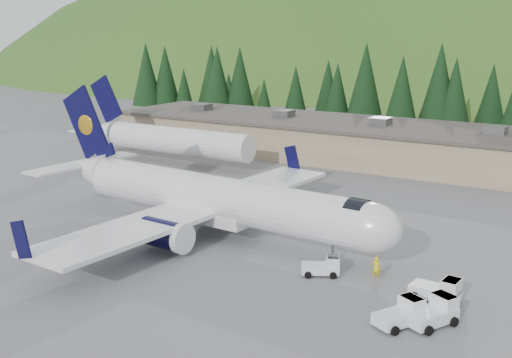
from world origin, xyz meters
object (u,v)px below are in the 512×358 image
Objects in this scene: baggage_tug_a at (324,266)px; baggage_tug_c at (435,312)px; baggage_tug_b at (439,290)px; airliner at (210,198)px; second_airliner at (162,138)px; terminal_building at (346,139)px; baggage_tug_d at (402,314)px; ramp_worker at (376,268)px.

baggage_tug_c is (9.44, -3.73, 0.13)m from baggage_tug_a.
baggage_tug_b is at bearing 37.71° from baggage_tug_c.
airliner reaches higher than second_airliner.
terminal_building is at bearing 82.59° from baggage_tug_a.
airliner is at bearing 98.28° from baggage_tug_c.
second_airliner is 8.87× the size of baggage_tug_a.
baggage_tug_d is 7.48m from ramp_worker.
baggage_tug_b is 48.74m from terminal_building.
airliner is 11.25× the size of baggage_tug_b.
baggage_tug_c is 0.05× the size of terminal_building.
terminal_building is at bearing 55.47° from baggage_tug_d.
airliner is 10.05× the size of baggage_tug_c.
second_airliner reaches higher than terminal_building.
ramp_worker is at bearing 75.10° from baggage_tug_c.
baggage_tug_a is 9.17m from baggage_tug_d.
baggage_tug_d is (-0.94, -4.72, -0.02)m from baggage_tug_b.
airliner is 22.00m from baggage_tug_b.
airliner is 13.56m from baggage_tug_a.
baggage_tug_a is at bearing 9.98° from ramp_worker.
airliner is 1.36× the size of second_airliner.
airliner reaches higher than baggage_tug_a.
ramp_worker reaches higher than baggage_tug_d.
airliner is 12.08× the size of baggage_tug_a.
airliner reaches higher than baggage_tug_c.
terminal_building is (-16.77, 41.37, 1.96)m from baggage_tug_a.
baggage_tug_a is at bearing 85.40° from baggage_tug_d.
baggage_tug_b is 1.93× the size of ramp_worker.
terminal_building reaches higher than baggage_tug_a.
terminal_building is at bearing 56.27° from baggage_tug_c.
ramp_worker is (3.60, 1.35, 0.20)m from baggage_tug_a.
baggage_tug_a is (12.85, -3.44, -2.65)m from airliner.
baggage_tug_d is (-1.67, -1.15, -0.05)m from baggage_tug_c.
second_airliner is at bearing -141.22° from terminal_building.
airliner reaches higher than baggage_tug_b.
baggage_tug_c reaches higher than ramp_worker.
second_airliner is 46.97m from ramp_worker.
airliner is at bearing 95.56° from baggage_tug_d.
second_airliner is 53.82m from baggage_tug_d.
terminal_building is at bearing 38.78° from second_airliner.
ramp_worker is (-5.10, 1.50, 0.09)m from baggage_tug_b.
terminal_building is (-25.47, 41.52, 1.85)m from baggage_tug_b.
ramp_worker is at bearing -3.55° from airliner.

